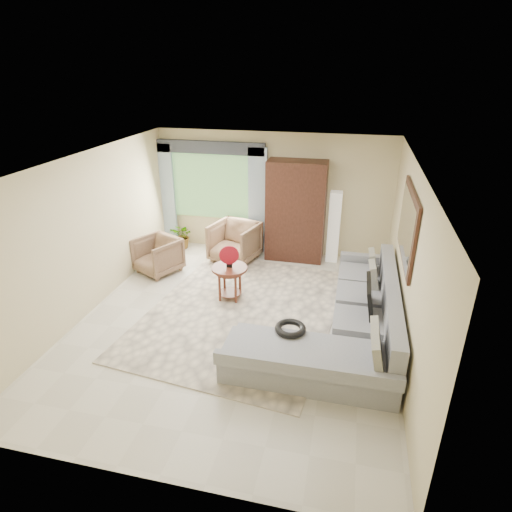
% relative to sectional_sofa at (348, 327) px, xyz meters
% --- Properties ---
extents(ground, '(6.00, 6.00, 0.00)m').
position_rel_sectional_sofa_xyz_m(ground, '(-1.78, 0.18, -0.28)').
color(ground, silver).
rests_on(ground, ground).
extents(area_rug, '(3.45, 4.32, 0.02)m').
position_rel_sectional_sofa_xyz_m(area_rug, '(-1.75, 0.50, -0.27)').
color(area_rug, beige).
rests_on(area_rug, ground).
extents(sectional_sofa, '(2.30, 3.46, 0.90)m').
position_rel_sectional_sofa_xyz_m(sectional_sofa, '(0.00, 0.00, 0.00)').
color(sectional_sofa, '#9C9DA4').
rests_on(sectional_sofa, ground).
extents(tv_screen, '(0.14, 0.74, 0.48)m').
position_rel_sectional_sofa_xyz_m(tv_screen, '(0.27, 0.20, 0.44)').
color(tv_screen, black).
rests_on(tv_screen, sectional_sofa).
extents(garden_hose, '(0.43, 0.43, 0.09)m').
position_rel_sectional_sofa_xyz_m(garden_hose, '(-0.78, -0.62, 0.26)').
color(garden_hose, black).
rests_on(garden_hose, sectional_sofa).
extents(coffee_table, '(0.62, 0.62, 0.62)m').
position_rel_sectional_sofa_xyz_m(coffee_table, '(-2.09, 0.88, 0.04)').
color(coffee_table, '#4B2114').
rests_on(coffee_table, ground).
extents(red_disc, '(0.33, 0.13, 0.34)m').
position_rel_sectional_sofa_xyz_m(red_disc, '(-2.09, 0.88, 0.57)').
color(red_disc, maroon).
rests_on(red_disc, coffee_table).
extents(armchair_left, '(1.04, 1.05, 0.72)m').
position_rel_sectional_sofa_xyz_m(armchair_left, '(-3.80, 1.60, 0.08)').
color(armchair_left, '#8C674C').
rests_on(armchair_left, ground).
extents(armchair_right, '(1.10, 1.12, 0.83)m').
position_rel_sectional_sofa_xyz_m(armchair_right, '(-2.45, 2.49, 0.13)').
color(armchair_right, '#92674F').
rests_on(armchair_right, ground).
extents(potted_plant, '(0.61, 0.55, 0.59)m').
position_rel_sectional_sofa_xyz_m(potted_plant, '(-3.77, 2.85, 0.01)').
color(potted_plant, '#999999').
rests_on(potted_plant, ground).
extents(armoire, '(1.20, 0.55, 2.10)m').
position_rel_sectional_sofa_xyz_m(armoire, '(-1.23, 2.90, 0.77)').
color(armoire, black).
rests_on(armoire, ground).
extents(floor_lamp, '(0.24, 0.24, 1.50)m').
position_rel_sectional_sofa_xyz_m(floor_lamp, '(-0.43, 2.96, 0.47)').
color(floor_lamp, silver).
rests_on(floor_lamp, ground).
extents(window, '(1.80, 0.04, 1.40)m').
position_rel_sectional_sofa_xyz_m(window, '(-3.13, 3.15, 1.12)').
color(window, '#669E59').
rests_on(window, wall_back).
extents(curtain_left, '(0.40, 0.08, 2.30)m').
position_rel_sectional_sofa_xyz_m(curtain_left, '(-4.18, 3.06, 0.87)').
color(curtain_left, '#9EB7CC').
rests_on(curtain_left, ground).
extents(curtain_right, '(0.40, 0.08, 2.30)m').
position_rel_sectional_sofa_xyz_m(curtain_right, '(-2.08, 3.06, 0.87)').
color(curtain_right, '#9EB7CC').
rests_on(curtain_right, ground).
extents(valance, '(2.40, 0.12, 0.26)m').
position_rel_sectional_sofa_xyz_m(valance, '(-3.13, 3.08, 1.97)').
color(valance, '#1E232D').
rests_on(valance, wall_back).
extents(wall_mirror, '(0.05, 1.70, 1.05)m').
position_rel_sectional_sofa_xyz_m(wall_mirror, '(0.68, 0.53, 1.47)').
color(wall_mirror, black).
rests_on(wall_mirror, wall_right).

